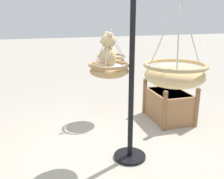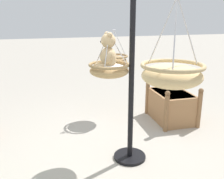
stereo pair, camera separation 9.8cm
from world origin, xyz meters
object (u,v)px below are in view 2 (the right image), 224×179
teddy_bear (107,54)px  hanging_basket_left_high (172,74)px  potted_plant_tall_leafy (173,81)px  hanging_basket_with_teddy (109,69)px  wooden_planter_box (171,105)px  hanging_basket_right_low (114,61)px  display_pole_central (131,103)px

teddy_bear → hanging_basket_left_high: hanging_basket_left_high is taller
potted_plant_tall_leafy → teddy_bear: bearing=131.6°
hanging_basket_with_teddy → hanging_basket_left_high: hanging_basket_left_high is taller
teddy_bear → wooden_planter_box: (0.87, -1.49, -1.15)m
hanging_basket_right_low → hanging_basket_left_high: bearing=174.7°
hanging_basket_left_high → potted_plant_tall_leafy: size_ratio=0.90×
hanging_basket_with_teddy → teddy_bear: (-0.00, 0.02, 0.20)m
display_pole_central → hanging_basket_with_teddy: 0.52m
hanging_basket_with_teddy → hanging_basket_left_high: bearing=-166.3°
hanging_basket_left_high → hanging_basket_right_low: hanging_basket_left_high is taller
teddy_bear → wooden_planter_box: size_ratio=0.48×
hanging_basket_left_high → display_pole_central: bearing=1.0°
hanging_basket_with_teddy → hanging_basket_right_low: 1.47m
display_pole_central → hanging_basket_left_high: (-0.94, -0.02, 0.59)m
hanging_basket_with_teddy → wooden_planter_box: size_ratio=0.59×
hanging_basket_with_teddy → potted_plant_tall_leafy: hanging_basket_with_teddy is taller
teddy_bear → hanging_basket_right_low: bearing=-20.6°
display_pole_central → hanging_basket_right_low: (1.53, -0.25, 0.29)m
hanging_basket_right_low → wooden_planter_box: size_ratio=0.72×
display_pole_central → teddy_bear: display_pole_central is taller
hanging_basket_with_teddy → potted_plant_tall_leafy: 2.83m
hanging_basket_left_high → hanging_basket_right_low: size_ratio=1.13×
teddy_bear → potted_plant_tall_leafy: teddy_bear is taller
hanging_basket_right_low → wooden_planter_box: hanging_basket_right_low is taller
hanging_basket_left_high → potted_plant_tall_leafy: hanging_basket_left_high is taller
teddy_bear → hanging_basket_right_low: size_ratio=0.67×
hanging_basket_left_high → teddy_bear: bearing=14.8°
hanging_basket_with_teddy → hanging_basket_left_high: 1.14m
hanging_basket_right_low → potted_plant_tall_leafy: 1.72m
hanging_basket_with_teddy → teddy_bear: size_ratio=1.21×
potted_plant_tall_leafy → hanging_basket_left_high: bearing=148.8°
display_pole_central → hanging_basket_left_high: size_ratio=3.24×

